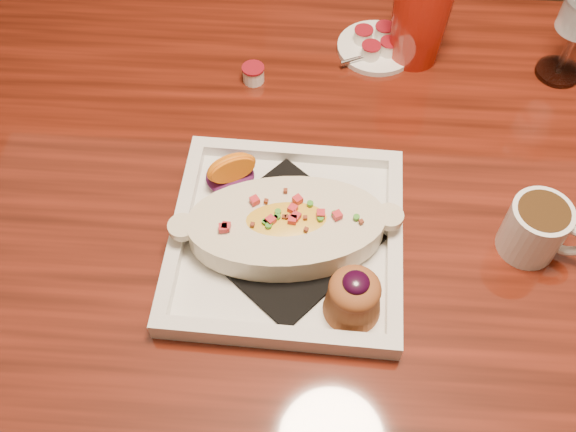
# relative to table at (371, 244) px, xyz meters

# --- Properties ---
(floor) EXTENTS (7.00, 7.00, 0.00)m
(floor) POSITION_rel_table_xyz_m (0.00, 0.00, -0.65)
(floor) COLOR #301F10
(floor) RESTS_ON ground
(table) EXTENTS (1.50, 0.90, 0.75)m
(table) POSITION_rel_table_xyz_m (0.00, 0.00, 0.00)
(table) COLOR maroon
(table) RESTS_ON floor
(chair_far) EXTENTS (0.42, 0.42, 0.93)m
(chair_far) POSITION_rel_table_xyz_m (-0.00, 0.63, -0.15)
(chair_far) COLOR black
(chair_far) RESTS_ON floor
(plate) EXTENTS (0.30, 0.30, 0.08)m
(plate) POSITION_rel_table_xyz_m (-0.11, -0.07, 0.13)
(plate) COLOR white
(plate) RESTS_ON table
(coffee_mug) EXTENTS (0.10, 0.07, 0.08)m
(coffee_mug) POSITION_rel_table_xyz_m (0.19, -0.05, 0.14)
(coffee_mug) COLOR white
(coffee_mug) RESTS_ON table
(saucer) EXTENTS (0.12, 0.12, 0.08)m
(saucer) POSITION_rel_table_xyz_m (-0.00, 0.30, 0.11)
(saucer) COLOR white
(saucer) RESTS_ON table
(creamer_loose) EXTENTS (0.03, 0.03, 0.03)m
(creamer_loose) POSITION_rel_table_xyz_m (-0.19, 0.22, 0.11)
(creamer_loose) COLOR white
(creamer_loose) RESTS_ON table
(red_tumbler) EXTENTS (0.09, 0.09, 0.15)m
(red_tumbler) POSITION_rel_table_xyz_m (0.06, 0.30, 0.17)
(red_tumbler) COLOR red
(red_tumbler) RESTS_ON table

